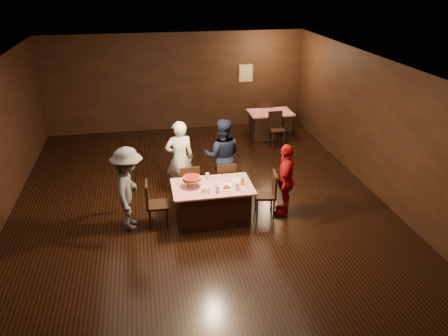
{
  "coord_description": "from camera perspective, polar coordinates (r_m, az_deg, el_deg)",
  "views": [
    {
      "loc": [
        -1.06,
        -8.43,
        4.71
      ],
      "look_at": [
        0.46,
        -0.47,
        1.0
      ],
      "focal_mm": 35.0,
      "sensor_mm": 36.0,
      "label": 1
    }
  ],
  "objects": [
    {
      "name": "room",
      "position": [
        8.88,
        -3.53,
        7.74
      ],
      "size": [
        10.0,
        10.04,
        3.02
      ],
      "color": "black",
      "rests_on": "ground"
    },
    {
      "name": "main_table",
      "position": [
        8.87,
        -1.52,
        -4.56
      ],
      "size": [
        1.6,
        1.0,
        0.77
      ],
      "primitive_type": "cube",
      "color": "#A30A10",
      "rests_on": "ground"
    },
    {
      "name": "back_table",
      "position": [
        13.47,
        6.02,
        5.74
      ],
      "size": [
        1.3,
        0.9,
        0.77
      ],
      "primitive_type": "cube",
      "color": "red",
      "rests_on": "ground"
    },
    {
      "name": "chair_far_left",
      "position": [
        9.44,
        -4.67,
        -2.11
      ],
      "size": [
        0.46,
        0.46,
        0.95
      ],
      "primitive_type": "cube",
      "rotation": [
        0.0,
        0.0,
        3.26
      ],
      "color": "black",
      "rests_on": "ground"
    },
    {
      "name": "chair_far_right",
      "position": [
        9.55,
        0.11,
        -1.71
      ],
      "size": [
        0.43,
        0.43,
        0.95
      ],
      "primitive_type": "cube",
      "rotation": [
        0.0,
        0.0,
        3.17
      ],
      "color": "black",
      "rests_on": "ground"
    },
    {
      "name": "chair_end_left",
      "position": [
        8.75,
        -8.67,
        -4.65
      ],
      "size": [
        0.43,
        0.43,
        0.95
      ],
      "primitive_type": "cube",
      "rotation": [
        0.0,
        0.0,
        1.53
      ],
      "color": "black",
      "rests_on": "ground"
    },
    {
      "name": "chair_end_right",
      "position": [
        9.05,
        5.38,
        -3.4
      ],
      "size": [
        0.48,
        0.48,
        0.95
      ],
      "primitive_type": "cube",
      "rotation": [
        0.0,
        0.0,
        -1.72
      ],
      "color": "black",
      "rests_on": "ground"
    },
    {
      "name": "chair_back_near",
      "position": [
        12.81,
        6.91,
        5.12
      ],
      "size": [
        0.43,
        0.43,
        0.95
      ],
      "primitive_type": "cube",
      "rotation": [
        0.0,
        0.0,
        0.03
      ],
      "color": "black",
      "rests_on": "ground"
    },
    {
      "name": "chair_back_far",
      "position": [
        13.98,
        5.34,
        6.87
      ],
      "size": [
        0.44,
        0.44,
        0.95
      ],
      "primitive_type": "cube",
      "rotation": [
        0.0,
        0.0,
        3.1
      ],
      "color": "black",
      "rests_on": "ground"
    },
    {
      "name": "diner_white_jacket",
      "position": [
        9.72,
        -5.8,
        1.23
      ],
      "size": [
        0.67,
        0.48,
        1.75
      ],
      "primitive_type": "imported",
      "rotation": [
        0.0,
        0.0,
        3.24
      ],
      "color": "white",
      "rests_on": "ground"
    },
    {
      "name": "diner_navy_hoodie",
      "position": [
        9.82,
        -0.19,
        1.59
      ],
      "size": [
        0.97,
        0.82,
        1.74
      ],
      "primitive_type": "imported",
      "rotation": [
        0.0,
        0.0,
        2.93
      ],
      "color": "black",
      "rests_on": "ground"
    },
    {
      "name": "diner_grey_knit",
      "position": [
        8.61,
        -12.34,
        -2.67
      ],
      "size": [
        0.74,
        1.15,
        1.69
      ],
      "primitive_type": "imported",
      "rotation": [
        0.0,
        0.0,
        1.46
      ],
      "color": "#56565B",
      "rests_on": "ground"
    },
    {
      "name": "diner_red_shirt",
      "position": [
        9.01,
        8.05,
        -1.52
      ],
      "size": [
        0.72,
        0.98,
        1.55
      ],
      "primitive_type": "imported",
      "rotation": [
        0.0,
        0.0,
        -1.99
      ],
      "color": "#A10E0F",
      "rests_on": "ground"
    },
    {
      "name": "pizza_stand",
      "position": [
        8.61,
        -4.24,
        -1.33
      ],
      "size": [
        0.38,
        0.38,
        0.22
      ],
      "color": "black",
      "rests_on": "main_table"
    },
    {
      "name": "plate_with_slice",
      "position": [
        8.56,
        0.3,
        -2.58
      ],
      "size": [
        0.25,
        0.25,
        0.06
      ],
      "color": "white",
      "rests_on": "main_table"
    },
    {
      "name": "plate_empty",
      "position": [
        8.91,
        1.79,
        -1.57
      ],
      "size": [
        0.25,
        0.25,
        0.01
      ],
      "primitive_type": "cylinder",
      "color": "white",
      "rests_on": "main_table"
    },
    {
      "name": "glass_front_left",
      "position": [
        8.4,
        -0.88,
        -2.8
      ],
      "size": [
        0.08,
        0.08,
        0.14
      ],
      "primitive_type": "cylinder",
      "color": "silver",
      "rests_on": "main_table"
    },
    {
      "name": "glass_front_right",
      "position": [
        8.52,
        1.71,
        -2.41
      ],
      "size": [
        0.08,
        0.08,
        0.14
      ],
      "primitive_type": "cylinder",
      "color": "silver",
      "rests_on": "main_table"
    },
    {
      "name": "glass_amber",
      "position": [
        8.72,
        2.4,
        -1.74
      ],
      "size": [
        0.08,
        0.08,
        0.14
      ],
      "primitive_type": "cylinder",
      "color": "#BF7F26",
      "rests_on": "main_table"
    },
    {
      "name": "glass_back",
      "position": [
        8.92,
        -2.18,
        -1.11
      ],
      "size": [
        0.08,
        0.08,
        0.14
      ],
      "primitive_type": "cylinder",
      "color": "silver",
      "rests_on": "main_table"
    },
    {
      "name": "condiments",
      "position": [
        8.4,
        -2.45,
        -3.0
      ],
      "size": [
        0.17,
        0.1,
        0.09
      ],
      "color": "silver",
      "rests_on": "main_table"
    },
    {
      "name": "napkin_center",
      "position": [
        8.74,
        0.4,
        -2.16
      ],
      "size": [
        0.19,
        0.19,
        0.01
      ],
      "primitive_type": "cube",
      "rotation": [
        0.0,
        0.0,
        0.21
      ],
      "color": "white",
      "rests_on": "main_table"
    },
    {
      "name": "napkin_left",
      "position": [
        8.63,
        -2.48,
        -2.55
      ],
      "size": [
        0.21,
        0.21,
        0.01
      ],
      "primitive_type": "cube",
      "rotation": [
        0.0,
        0.0,
        -0.35
      ],
      "color": "white",
      "rests_on": "main_table"
    }
  ]
}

